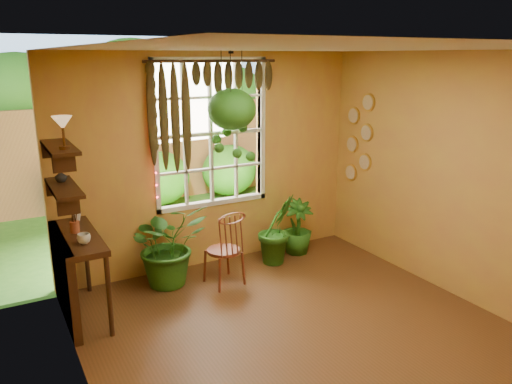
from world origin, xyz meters
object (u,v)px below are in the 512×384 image
(counter_ledge, at_px, (69,269))
(hanging_basket, at_px, (232,116))
(windsor_chair, at_px, (225,260))
(potted_plant_mid, at_px, (277,229))
(potted_plant_left, at_px, (168,244))

(counter_ledge, height_order, hanging_basket, hanging_basket)
(windsor_chair, relative_size, hanging_basket, 0.81)
(potted_plant_mid, bearing_deg, potted_plant_left, 177.28)
(windsor_chair, relative_size, potted_plant_mid, 1.15)
(counter_ledge, relative_size, windsor_chair, 1.13)
(counter_ledge, distance_m, windsor_chair, 1.75)
(potted_plant_mid, bearing_deg, counter_ledge, -175.33)
(counter_ledge, height_order, windsor_chair, windsor_chair)
(counter_ledge, xyz_separation_m, potted_plant_mid, (2.61, 0.21, -0.09))
(counter_ledge, height_order, potted_plant_left, potted_plant_left)
(potted_plant_left, bearing_deg, potted_plant_mid, -2.72)
(windsor_chair, relative_size, potted_plant_left, 1.06)
(counter_ledge, xyz_separation_m, windsor_chair, (1.73, -0.05, -0.24))
(counter_ledge, distance_m, potted_plant_left, 1.19)
(windsor_chair, bearing_deg, potted_plant_mid, 9.20)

